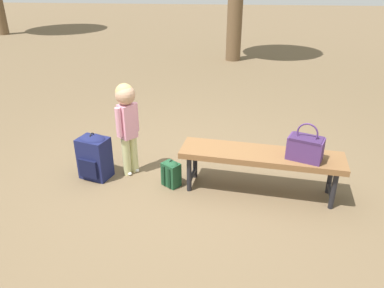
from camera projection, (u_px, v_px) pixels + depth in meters
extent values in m
plane|color=brown|center=(179.00, 184.00, 3.97)|extent=(40.00, 40.00, 0.00)
cube|color=brown|center=(261.00, 155.00, 3.66)|extent=(1.64, 0.61, 0.06)
cylinder|color=black|center=(189.00, 174.00, 3.78)|extent=(0.05, 0.05, 0.39)
cylinder|color=black|center=(195.00, 161.00, 4.02)|extent=(0.05, 0.05, 0.39)
cylinder|color=black|center=(333.00, 191.00, 3.49)|extent=(0.05, 0.05, 0.39)
cylinder|color=black|center=(330.00, 176.00, 3.74)|extent=(0.05, 0.05, 0.39)
cylinder|color=black|center=(192.00, 175.00, 3.94)|extent=(0.08, 0.28, 0.04)
cylinder|color=black|center=(330.00, 191.00, 3.66)|extent=(0.08, 0.28, 0.04)
cube|color=#4C2D66|center=(305.00, 149.00, 3.48)|extent=(0.36, 0.29, 0.22)
cube|color=#39224C|center=(307.00, 139.00, 3.43)|extent=(0.34, 0.28, 0.02)
torus|color=#4C2D66|center=(307.00, 133.00, 3.41)|extent=(0.19, 0.09, 0.20)
cylinder|color=#CCCC8C|center=(134.00, 154.00, 4.13)|extent=(0.08, 0.08, 0.44)
cylinder|color=#CCCC8C|center=(126.00, 157.00, 4.06)|extent=(0.08, 0.08, 0.44)
ellipsoid|color=white|center=(136.00, 170.00, 4.20)|extent=(0.10, 0.10, 0.04)
ellipsoid|color=white|center=(129.00, 173.00, 4.14)|extent=(0.10, 0.10, 0.04)
cube|color=pink|center=(127.00, 121.00, 3.92)|extent=(0.21, 0.21, 0.37)
cylinder|color=pink|center=(136.00, 117.00, 3.98)|extent=(0.06, 0.06, 0.32)
cylinder|color=pink|center=(119.00, 122.00, 3.84)|extent=(0.06, 0.06, 0.32)
sphere|color=tan|center=(125.00, 95.00, 3.79)|extent=(0.21, 0.21, 0.21)
sphere|color=tan|center=(124.00, 93.00, 3.79)|extent=(0.19, 0.19, 0.19)
cube|color=#191E4C|center=(95.00, 158.00, 4.01)|extent=(0.37, 0.31, 0.46)
ellipsoid|color=#191E4C|center=(92.00, 140.00, 3.92)|extent=(0.35, 0.30, 0.10)
cube|color=black|center=(88.00, 169.00, 3.94)|extent=(0.22, 0.10, 0.21)
cube|color=black|center=(107.00, 154.00, 4.09)|extent=(0.06, 0.04, 0.39)
cube|color=black|center=(96.00, 152.00, 4.14)|extent=(0.06, 0.04, 0.39)
torus|color=black|center=(92.00, 136.00, 3.90)|extent=(0.03, 0.08, 0.08)
cube|color=#1E4C2D|center=(171.00, 174.00, 3.89)|extent=(0.22, 0.21, 0.26)
ellipsoid|color=#1E4C2D|center=(171.00, 164.00, 3.84)|extent=(0.21, 0.20, 0.06)
cube|color=#13311D|center=(176.00, 175.00, 3.96)|extent=(0.11, 0.09, 0.12)
cube|color=#13311D|center=(164.00, 176.00, 3.87)|extent=(0.03, 0.03, 0.22)
cube|color=#13311D|center=(169.00, 178.00, 3.82)|extent=(0.03, 0.03, 0.22)
torus|color=black|center=(171.00, 162.00, 3.83)|extent=(0.03, 0.04, 0.04)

